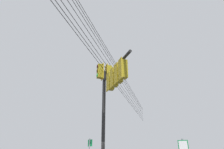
# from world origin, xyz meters

# --- Properties ---
(signal_mast_assembly) EXTENTS (3.14, 3.00, 7.13)m
(signal_mast_assembly) POSITION_xyz_m (1.51, -0.04, 5.18)
(signal_mast_assembly) COLOR black
(signal_mast_assembly) RESTS_ON ground
(overhead_wire_span) EXTENTS (5.16, 31.04, 2.49)m
(overhead_wire_span) POSITION_xyz_m (0.55, 2.07, 7.64)
(overhead_wire_span) COLOR black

